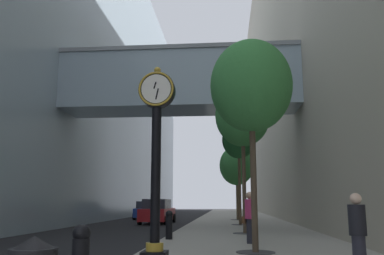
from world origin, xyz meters
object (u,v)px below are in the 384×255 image
object	(u,v)px
street_tree_mid_far	(239,140)
pedestrian_by_clock	(358,231)
street_tree_mid_near	(242,116)
pedestrian_walking	(250,216)
street_clock	(156,153)
bollard_fourth	(169,224)
car_red_mid	(157,212)
bollard_third	(154,230)
street_tree_near	(251,87)
street_tree_far	(237,166)
car_blue_near	(148,210)

from	to	relation	value
street_tree_mid_far	pedestrian_by_clock	bearing A→B (deg)	-83.95
street_tree_mid_near	pedestrian_walking	bearing A→B (deg)	-90.08
street_clock	bollard_fourth	distance (m)	6.98
car_red_mid	pedestrian_by_clock	bearing A→B (deg)	-69.80
bollard_third	street_clock	bearing A→B (deg)	-79.71
pedestrian_walking	street_tree_mid_near	bearing A→B (deg)	89.92
street_tree_near	street_tree_far	world-z (taller)	street_tree_near
street_tree_mid_far	car_blue_near	bearing A→B (deg)	126.99
street_clock	street_tree_mid_near	world-z (taller)	street_tree_mid_near
street_tree_far	pedestrian_by_clock	distance (m)	24.29
bollard_fourth	pedestrian_by_clock	distance (m)	8.65
bollard_third	pedestrian_by_clock	distance (m)	6.28
street_tree_near	car_red_mid	size ratio (longest dim) A/B	1.32
pedestrian_walking	street_clock	bearing A→B (deg)	-113.82
street_tree_far	car_red_mid	world-z (taller)	street_tree_far
street_tree_mid_far	pedestrian_by_clock	distance (m)	17.76
street_clock	bollard_fourth	xyz separation A→B (m)	(-0.64, 6.67, -1.93)
pedestrian_by_clock	car_blue_near	distance (m)	29.03
street_tree_near	street_tree_mid_near	world-z (taller)	street_tree_mid_near
street_tree_near	street_tree_mid_far	world-z (taller)	street_tree_mid_far
bollard_third	car_blue_near	size ratio (longest dim) A/B	0.25
street_clock	pedestrian_by_clock	bearing A→B (deg)	-6.96
street_clock	pedestrian_walking	distance (m)	6.06
street_clock	street_tree_mid_far	world-z (taller)	street_tree_mid_far
street_tree_mid_near	car_red_mid	bearing A→B (deg)	119.10
street_tree_mid_near	car_blue_near	xyz separation A→B (m)	(-7.76, 17.17, -4.75)
car_red_mid	street_tree_near	bearing A→B (deg)	-71.50
bollard_third	street_tree_near	bearing A→B (deg)	-12.11
street_tree_near	car_blue_near	world-z (taller)	street_tree_near
bollard_fourth	street_tree_mid_far	world-z (taller)	street_tree_mid_far
bollard_fourth	pedestrian_walking	size ratio (longest dim) A/B	0.62
pedestrian_walking	car_red_mid	xyz separation A→B (m)	(-5.76, 14.73, -0.23)
street_tree_mid_far	car_blue_near	distance (m)	13.70
street_tree_mid_near	car_red_mid	size ratio (longest dim) A/B	1.45
car_blue_near	bollard_fourth	bearing A→B (deg)	-76.78
bollard_fourth	car_blue_near	xyz separation A→B (m)	(-4.75, 20.23, 0.06)
street_clock	street_tree_mid_near	distance (m)	10.42
car_red_mid	car_blue_near	bearing A→B (deg)	106.31
street_clock	street_tree_mid_far	bearing A→B (deg)	81.88
street_clock	street_tree_far	distance (m)	23.65
street_tree_near	street_tree_far	distance (m)	20.62
bollard_fourth	car_blue_near	distance (m)	20.78
bollard_third	street_tree_mid_far	distance (m)	14.23
bollard_fourth	street_tree_near	world-z (taller)	street_tree_near
pedestrian_walking	bollard_third	bearing A→B (deg)	-148.42
car_blue_near	street_clock	bearing A→B (deg)	-78.67
bollard_third	street_tree_far	distance (m)	20.52
street_tree_mid_near	street_tree_far	xyz separation A→B (m)	(0.00, 13.74, -1.15)
bollard_third	street_tree_mid_far	size ratio (longest dim) A/B	0.16
street_clock	pedestrian_by_clock	world-z (taller)	street_clock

